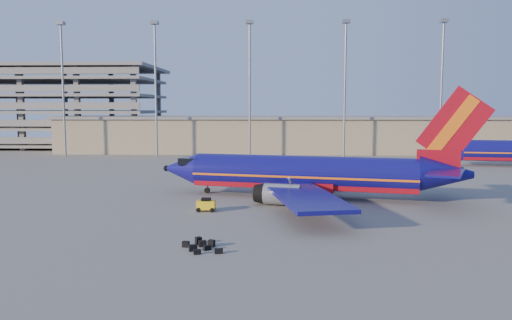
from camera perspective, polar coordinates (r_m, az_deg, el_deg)
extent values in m
plane|color=slate|center=(60.99, 1.90, -3.95)|extent=(220.00, 220.00, 0.00)
cube|color=gray|center=(118.66, 6.83, 2.80)|extent=(120.00, 15.00, 8.00)
cube|color=slate|center=(118.51, 6.85, 4.83)|extent=(122.00, 16.00, 0.60)
cube|color=slate|center=(148.08, -22.77, 1.84)|extent=(60.00, 30.00, 0.70)
cube|color=slate|center=(147.87, -22.84, 3.46)|extent=(60.00, 30.00, 0.70)
cube|color=slate|center=(147.78, -22.91, 5.09)|extent=(60.00, 30.00, 0.70)
cube|color=slate|center=(147.80, -22.97, 6.72)|extent=(60.00, 30.00, 0.70)
cube|color=slate|center=(147.95, -23.04, 8.34)|extent=(60.00, 30.00, 0.70)
cube|color=slate|center=(148.14, -23.09, 9.58)|extent=(62.00, 32.00, 0.80)
cube|color=slate|center=(159.66, -20.95, 5.59)|extent=(1.20, 1.20, 21.00)
cylinder|color=gray|center=(115.33, -21.17, 7.32)|extent=(0.44, 0.44, 28.00)
cube|color=gray|center=(116.64, -21.44, 14.36)|extent=(1.60, 1.60, 0.70)
cylinder|color=gray|center=(109.07, -11.37, 7.70)|extent=(0.44, 0.44, 28.00)
cube|color=gray|center=(110.45, -11.53, 15.14)|extent=(1.60, 1.60, 0.70)
cylinder|color=gray|center=(106.25, -0.72, 7.87)|extent=(0.44, 0.44, 28.00)
cube|color=gray|center=(107.67, -0.73, 15.50)|extent=(1.60, 1.60, 0.70)
cylinder|color=gray|center=(107.17, 10.12, 7.76)|extent=(0.44, 0.44, 28.00)
cube|color=gray|center=(108.57, 10.26, 15.32)|extent=(1.60, 1.60, 0.70)
cylinder|color=gray|center=(111.71, 20.42, 7.40)|extent=(0.44, 0.44, 28.00)
cube|color=gray|center=(113.06, 20.69, 14.66)|extent=(1.60, 1.60, 0.70)
cylinder|color=navy|center=(58.75, 5.36, -1.46)|extent=(26.28, 9.55, 4.01)
cube|color=#A10D19|center=(58.89, 5.35, -2.46)|extent=(26.11, 8.81, 1.41)
cube|color=orange|center=(58.79, 5.36, -1.72)|extent=(26.29, 9.59, 0.24)
cone|color=navy|center=(63.00, -8.50, -1.00)|extent=(5.31, 4.90, 4.01)
cube|color=black|center=(62.35, -7.32, -0.10)|extent=(3.15, 3.32, 0.87)
cone|color=navy|center=(58.34, 20.91, -1.51)|extent=(6.37, 5.14, 4.01)
cube|color=#A10D19|center=(58.08, 20.11, -0.06)|extent=(4.58, 1.57, 2.39)
cube|color=#A10D19|center=(58.00, 21.74, 3.63)|extent=(7.85, 2.06, 8.65)
cube|color=orange|center=(57.97, 21.53, 3.64)|extent=(5.27, 1.59, 6.79)
cube|color=navy|center=(61.86, 20.16, -0.52)|extent=(3.31, 6.97, 0.24)
cube|color=navy|center=(54.58, 20.90, -1.37)|extent=(5.84, 7.66, 0.24)
cube|color=navy|center=(68.04, 8.00, -1.30)|extent=(14.36, 16.74, 0.38)
cube|color=navy|center=(49.33, 5.44, -4.04)|extent=(8.66, 17.55, 0.38)
cube|color=#A10D19|center=(58.88, 5.87, -2.89)|extent=(7.27, 5.54, 1.08)
cylinder|color=gray|center=(64.70, 5.01, -2.27)|extent=(4.30, 3.07, 2.28)
cylinder|color=gray|center=(53.75, 3.01, -3.95)|extent=(4.30, 3.07, 2.28)
cylinder|color=gray|center=(62.10, -5.61, -3.24)|extent=(0.31, 0.31, 1.19)
cylinder|color=black|center=(62.14, -5.60, -3.46)|extent=(0.74, 0.41, 0.69)
cylinder|color=black|center=(61.65, 7.26, -3.46)|extent=(1.02, 0.78, 0.91)
cylinder|color=black|center=(56.14, 6.52, -4.38)|extent=(1.02, 0.78, 0.91)
cone|color=navy|center=(98.32, 21.24, 1.08)|extent=(4.88, 4.45, 3.83)
cube|color=black|center=(98.50, 22.03, 1.63)|extent=(2.86, 3.04, 0.83)
cube|color=yellow|center=(51.29, -5.74, -5.12)|extent=(1.88, 1.10, 0.89)
cube|color=black|center=(51.19, -5.74, -4.53)|extent=(0.90, 0.99, 0.31)
cylinder|color=black|center=(51.96, -6.43, -5.47)|extent=(0.46, 0.17, 0.46)
cylinder|color=black|center=(51.02, -6.61, -5.69)|extent=(0.46, 0.17, 0.46)
cylinder|color=black|center=(51.75, -4.87, -5.50)|extent=(0.46, 0.17, 0.46)
cylinder|color=black|center=(50.80, -5.02, -5.72)|extent=(0.46, 0.17, 0.46)
cube|color=black|center=(37.57, -7.21, -9.94)|extent=(0.67, 0.51, 0.49)
cube|color=black|center=(36.77, -6.73, -10.39)|extent=(0.58, 0.43, 0.36)
cube|color=black|center=(36.81, -4.29, -10.34)|extent=(0.64, 0.39, 0.37)
cube|color=black|center=(38.71, -8.02, -9.51)|extent=(0.57, 0.43, 0.44)
cube|color=black|center=(38.58, -5.11, -9.47)|extent=(0.58, 0.53, 0.52)
cube|color=black|center=(37.71, -5.60, -9.95)|extent=(0.64, 0.57, 0.37)
cube|color=black|center=(38.69, -6.13, -9.47)|extent=(0.66, 0.54, 0.46)
cube|color=black|center=(39.51, -6.60, -9.11)|extent=(0.60, 0.59, 0.52)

